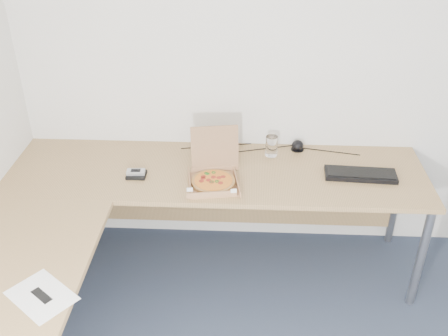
# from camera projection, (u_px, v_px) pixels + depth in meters

# --- Properties ---
(room_shell) EXTENTS (3.50, 3.50, 2.50)m
(room_shell) POSITION_uv_depth(u_px,v_px,m) (347.00, 264.00, 1.63)
(room_shell) COLOR silver
(room_shell) RESTS_ON ground
(desk) EXTENTS (2.50, 2.20, 0.73)m
(desk) POSITION_uv_depth(u_px,v_px,m) (152.00, 215.00, 2.78)
(desk) COLOR #A98350
(desk) RESTS_ON ground
(pizza_box) EXTENTS (0.28, 0.33, 0.28)m
(pizza_box) POSITION_uv_depth(u_px,v_px,m) (213.00, 178.00, 2.98)
(pizza_box) COLOR #AC7951
(pizza_box) RESTS_ON desk
(drinking_glass) EXTENTS (0.07, 0.07, 0.13)m
(drinking_glass) POSITION_uv_depth(u_px,v_px,m) (272.00, 146.00, 3.24)
(drinking_glass) COLOR white
(drinking_glass) RESTS_ON desk
(keyboard) EXTENTS (0.42, 0.17, 0.03)m
(keyboard) POSITION_uv_depth(u_px,v_px,m) (360.00, 175.00, 3.05)
(keyboard) COLOR black
(keyboard) RESTS_ON desk
(wallet) EXTENTS (0.11, 0.09, 0.02)m
(wallet) POSITION_uv_depth(u_px,v_px,m) (136.00, 175.00, 3.06)
(wallet) COLOR black
(wallet) RESTS_ON desk
(phone) EXTENTS (0.11, 0.06, 0.02)m
(phone) POSITION_uv_depth(u_px,v_px,m) (136.00, 172.00, 3.05)
(phone) COLOR #B2B5BA
(phone) RESTS_ON wallet
(paper_sheet) EXTENTS (0.35, 0.34, 0.00)m
(paper_sheet) POSITION_uv_depth(u_px,v_px,m) (42.00, 296.00, 2.23)
(paper_sheet) COLOR white
(paper_sheet) RESTS_ON desk
(dome_speaker) EXTENTS (0.08, 0.08, 0.07)m
(dome_speaker) POSITION_uv_depth(u_px,v_px,m) (298.00, 145.00, 3.32)
(dome_speaker) COLOR black
(dome_speaker) RESTS_ON desk
(cable_bundle) EXTENTS (0.55, 0.11, 0.01)m
(cable_bundle) POSITION_uv_depth(u_px,v_px,m) (266.00, 149.00, 3.34)
(cable_bundle) COLOR black
(cable_bundle) RESTS_ON desk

